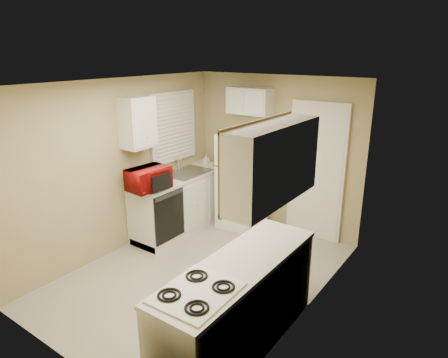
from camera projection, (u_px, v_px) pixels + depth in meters
The scene contains 19 objects.
floor at pixel (202, 273), 5.14m from camera, with size 3.80×3.80×0.00m, color #BCB6A8.
ceiling at pixel (198, 83), 4.40m from camera, with size 3.80×3.80×0.00m, color white.
wall_left at pixel (121, 167), 5.54m from camera, with size 3.80×3.80×0.00m, color tan.
wall_right at pixel (309, 212), 4.00m from camera, with size 3.80×3.80×0.00m, color tan.
wall_back at pixel (276, 153), 6.24m from camera, with size 2.80×2.80×0.00m, color tan.
wall_front at pixel (56, 246), 3.30m from camera, with size 2.80×2.80×0.00m, color tan.
left_counter at pixel (182, 202), 6.31m from camera, with size 0.60×1.80×0.90m, color silver.
dishwasher at pixel (170, 216), 5.67m from camera, with size 0.03×0.58×0.72m, color black.
sink at pixel (188, 175), 6.29m from camera, with size 0.54×0.74×0.16m, color gray.
microwave at pixel (148, 179), 5.48m from camera, with size 0.31×0.56×0.37m, color #950C0A.
soap_bottle at pixel (206, 159), 6.71m from camera, with size 0.08×0.08×0.17m, color silver.
window_blinds at pixel (173, 127), 6.21m from camera, with size 0.10×0.98×1.08m, color silver.
upper_cabinet_left at pixel (138, 122), 5.44m from camera, with size 0.30×0.45×0.70m, color silver.
refrigerator at pixel (242, 182), 6.27m from camera, with size 0.63×0.62×1.54m, color white.
cabinet_over_fridge at pixel (250, 101), 6.10m from camera, with size 0.70×0.30×0.40m, color silver.
interior_door at pixel (316, 173), 5.88m from camera, with size 0.86×0.06×2.08m, color white.
right_counter at pixel (239, 305), 3.78m from camera, with size 0.60×2.00×0.90m, color silver.
stove at pixel (198, 344), 3.34m from camera, with size 0.54×0.67×0.82m, color white.
upper_cabinet_right at pixel (274, 163), 3.51m from camera, with size 0.30×1.20×0.70m, color silver.
Camera 1 is at (2.86, -3.50, 2.76)m, focal length 32.00 mm.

